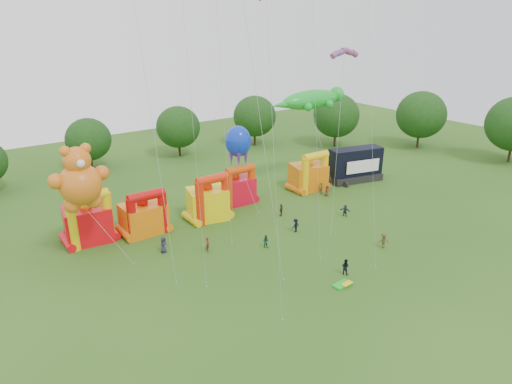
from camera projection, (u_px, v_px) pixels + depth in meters
ground at (378, 310)px, 41.78m from camera, size 160.00×160.00×0.00m
tree_ring at (370, 250)px, 39.36m from camera, size 123.08×125.17×12.07m
bouncy_castle_0 at (88, 222)px, 53.78m from camera, size 5.77×4.88×6.68m
bouncy_castle_1 at (144, 216)px, 56.05m from camera, size 5.18×4.19×5.86m
bouncy_castle_2 at (209, 202)px, 59.80m from camera, size 5.73×5.01×6.48m
bouncy_castle_3 at (236, 188)px, 65.14m from camera, size 5.19×4.26×5.91m
bouncy_castle_4 at (309, 175)px, 70.18m from camera, size 5.93×5.20×6.27m
stage_trailer at (355, 165)px, 73.95m from camera, size 9.21×5.27×5.49m
teddy_bear_kite at (92, 204)px, 47.61m from camera, size 6.71×5.61×13.31m
gecko_kite at (315, 118)px, 68.90m from camera, size 14.08×7.14×15.09m
octopus_kite at (239, 148)px, 63.15m from camera, size 3.62×6.86×11.30m
parafoil_kites at (229, 138)px, 48.26m from camera, size 26.49×16.22×28.91m
diamond_kites at (273, 115)px, 44.97m from camera, size 19.14×21.56×37.65m
folded_kite_bundle at (343, 284)px, 45.51m from camera, size 2.08×1.24×0.31m
spectator_0 at (164, 245)px, 51.68m from camera, size 1.07×0.85×1.91m
spectator_1 at (208, 244)px, 51.92m from camera, size 0.72×0.78×1.78m
spectator_2 at (266, 241)px, 52.91m from camera, size 0.89×0.95×1.56m
spectator_3 at (296, 225)px, 56.69m from camera, size 1.21×0.79×1.76m
spectator_4 at (281, 210)px, 61.24m from camera, size 1.10×0.87×1.74m
spectator_5 at (345, 211)px, 61.24m from camera, size 1.12×1.52×1.59m
spectator_6 at (327, 191)px, 68.09m from camera, size 0.82×0.53×1.68m
spectator_7 at (322, 188)px, 69.12m from camera, size 0.74×0.71×1.71m
spectator_8 at (345, 267)px, 47.33m from camera, size 0.92×1.03×1.74m
spectator_9 at (383, 241)px, 52.74m from camera, size 1.34×1.18×1.81m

